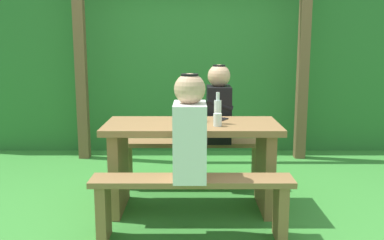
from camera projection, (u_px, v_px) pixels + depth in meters
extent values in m
plane|color=#398633|center=(192.00, 208.00, 3.59)|extent=(12.00, 12.00, 0.00)
cube|color=#2D702F|center=(192.00, 59.00, 5.67)|extent=(6.40, 0.76, 2.29)
cube|color=brown|center=(81.00, 68.00, 4.99)|extent=(0.12, 0.12, 2.14)
cube|color=brown|center=(303.00, 68.00, 4.99)|extent=(0.12, 0.12, 2.14)
cube|color=olive|center=(192.00, 126.00, 3.47)|extent=(1.40, 0.64, 0.05)
cube|color=olive|center=(119.00, 169.00, 3.53)|extent=(0.08, 0.54, 0.68)
cube|color=olive|center=(265.00, 169.00, 3.53)|extent=(0.08, 0.54, 0.68)
cube|color=olive|center=(192.00, 181.00, 2.96)|extent=(1.40, 0.24, 0.04)
cube|color=olive|center=(103.00, 211.00, 3.00)|extent=(0.07, 0.22, 0.41)
cube|color=olive|center=(280.00, 211.00, 3.00)|extent=(0.07, 0.22, 0.41)
cube|color=olive|center=(192.00, 143.00, 4.07)|extent=(1.40, 0.24, 0.04)
cube|color=olive|center=(127.00, 166.00, 4.11)|extent=(0.07, 0.22, 0.41)
cube|color=olive|center=(257.00, 166.00, 4.11)|extent=(0.07, 0.22, 0.41)
cube|color=white|center=(190.00, 141.00, 2.91)|extent=(0.22, 0.34, 0.52)
sphere|color=tan|center=(190.00, 89.00, 2.85)|extent=(0.21, 0.21, 0.21)
cylinder|color=black|center=(190.00, 76.00, 2.83)|extent=(0.12, 0.12, 0.02)
cylinder|color=white|center=(190.00, 122.00, 3.03)|extent=(0.25, 0.07, 0.15)
cube|color=black|center=(219.00, 114.00, 4.02)|extent=(0.22, 0.34, 0.52)
sphere|color=tan|center=(219.00, 76.00, 3.96)|extent=(0.21, 0.21, 0.21)
cylinder|color=black|center=(219.00, 66.00, 3.94)|extent=(0.12, 0.12, 0.02)
cylinder|color=black|center=(220.00, 105.00, 3.86)|extent=(0.25, 0.07, 0.15)
cylinder|color=silver|center=(218.00, 120.00, 3.33)|extent=(0.07, 0.07, 0.10)
cylinder|color=silver|center=(194.00, 112.00, 3.52)|extent=(0.06, 0.06, 0.16)
cylinder|color=silver|center=(194.00, 99.00, 3.50)|extent=(0.03, 0.03, 0.06)
cylinder|color=silver|center=(218.00, 112.00, 3.42)|extent=(0.06, 0.06, 0.19)
cylinder|color=silver|center=(218.00, 96.00, 3.39)|extent=(0.03, 0.03, 0.06)
cylinder|color=silver|center=(182.00, 114.00, 3.37)|extent=(0.06, 0.06, 0.17)
cylinder|color=silver|center=(182.00, 100.00, 3.35)|extent=(0.03, 0.03, 0.07)
cube|color=black|center=(221.00, 119.00, 3.60)|extent=(0.13, 0.16, 0.01)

